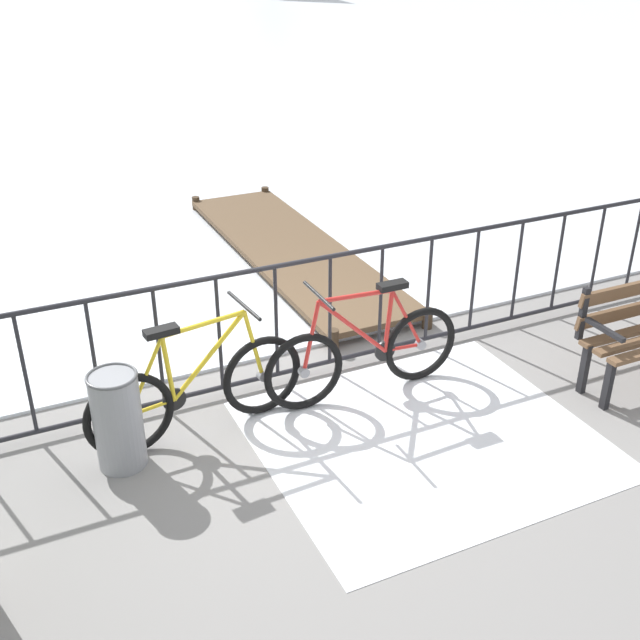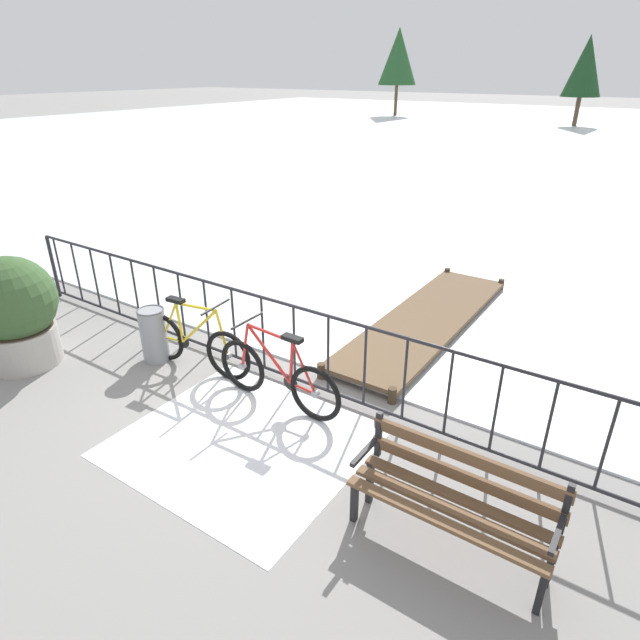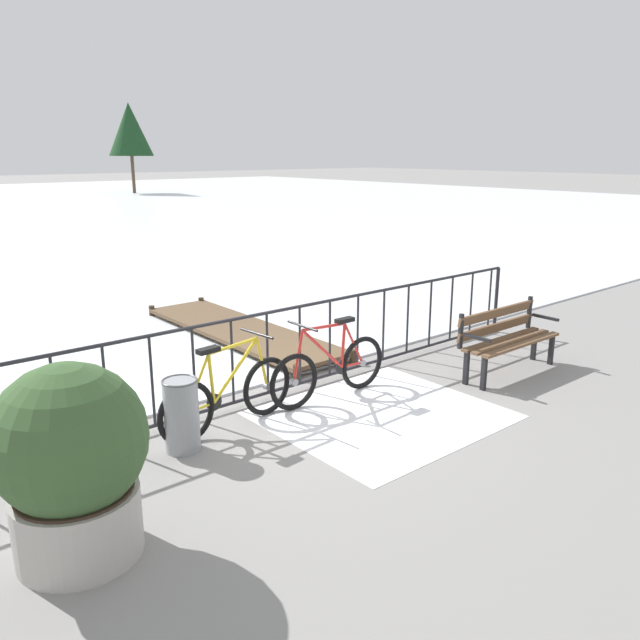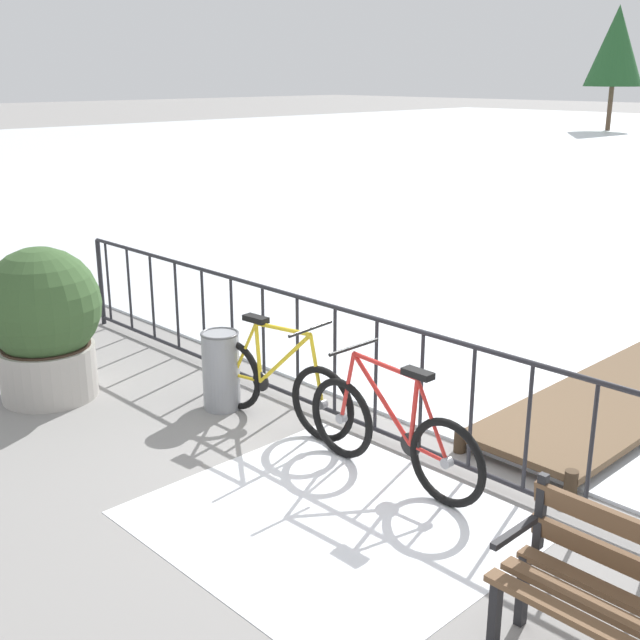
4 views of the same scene
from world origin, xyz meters
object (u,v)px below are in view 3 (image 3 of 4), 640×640
object	(u,v)px
bicycle_near_railing	(229,396)
park_bench	(506,335)
bicycle_second	(330,369)
trash_bin	(181,415)
planter_with_shrub	(71,460)

from	to	relation	value
bicycle_near_railing	park_bench	bearing A→B (deg)	-12.41
bicycle_near_railing	park_bench	xyz separation A→B (m)	(3.74, -0.82, 0.14)
bicycle_near_railing	park_bench	distance (m)	3.83
bicycle_near_railing	bicycle_second	distance (m)	1.36
park_bench	trash_bin	world-z (taller)	park_bench
planter_with_shrub	trash_bin	size ratio (longest dim) A/B	1.98
bicycle_near_railing	planter_with_shrub	bearing A→B (deg)	-150.18
park_bench	planter_with_shrub	distance (m)	5.73
bicycle_near_railing	bicycle_second	size ratio (longest dim) A/B	1.00
bicycle_second	park_bench	xyz separation A→B (m)	(2.37, -0.78, 0.14)
bicycle_second	planter_with_shrub	distance (m)	3.54
bicycle_second	planter_with_shrub	size ratio (longest dim) A/B	1.18
park_bench	planter_with_shrub	bearing A→B (deg)	-176.87
bicycle_second	trash_bin	xyz separation A→B (m)	(-1.98, -0.09, 0.00)
bicycle_near_railing	bicycle_second	world-z (taller)	same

